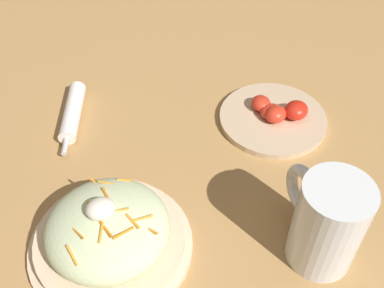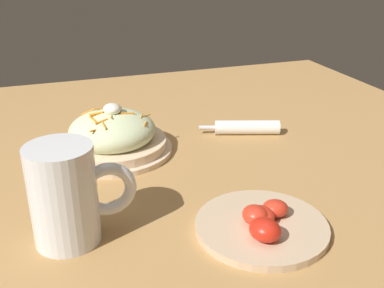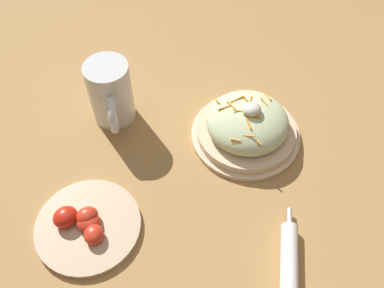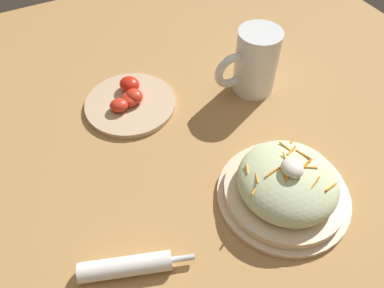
{
  "view_description": "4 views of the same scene",
  "coord_description": "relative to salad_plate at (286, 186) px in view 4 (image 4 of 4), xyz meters",
  "views": [
    {
      "loc": [
        -0.18,
        -0.47,
        0.58
      ],
      "look_at": [
        0.0,
        0.0,
        0.07
      ],
      "focal_mm": 42.99,
      "sensor_mm": 36.0,
      "label": 1
    },
    {
      "loc": [
        0.69,
        -0.22,
        0.39
      ],
      "look_at": [
        0.01,
        0.02,
        0.07
      ],
      "focal_mm": 42.99,
      "sensor_mm": 36.0,
      "label": 2
    },
    {
      "loc": [
        0.06,
        0.45,
        0.73
      ],
      "look_at": [
        -0.03,
        -0.03,
        0.08
      ],
      "focal_mm": 39.69,
      "sensor_mm": 36.0,
      "label": 3
    },
    {
      "loc": [
        -0.4,
        0.22,
        0.57
      ],
      "look_at": [
        -0.02,
        0.02,
        0.07
      ],
      "focal_mm": 34.74,
      "sensor_mm": 36.0,
      "label": 4
    }
  ],
  "objects": [
    {
      "name": "salad_plate",
      "position": [
        0.0,
        0.0,
        0.0
      ],
      "size": [
        0.24,
        0.24,
        0.1
      ],
      "color": "beige",
      "rests_on": "ground_plane"
    },
    {
      "name": "ground_plane",
      "position": [
        0.16,
        0.09,
        -0.04
      ],
      "size": [
        1.43,
        1.43,
        0.0
      ],
      "primitive_type": "plane",
      "color": "#B2844C"
    },
    {
      "name": "tomato_plate",
      "position": [
        0.35,
        0.16,
        -0.02
      ],
      "size": [
        0.2,
        0.2,
        0.04
      ],
      "color": "#D1B28E",
      "rests_on": "ground_plane"
    },
    {
      "name": "napkin_roll",
      "position": [
        -0.0,
        0.29,
        -0.02
      ],
      "size": [
        0.08,
        0.17,
        0.03
      ],
      "color": "white",
      "rests_on": "ground_plane"
    },
    {
      "name": "beer_mug",
      "position": [
        0.27,
        -0.11,
        0.03
      ],
      "size": [
        0.09,
        0.15,
        0.15
      ],
      "color": "white",
      "rests_on": "ground_plane"
    }
  ]
}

